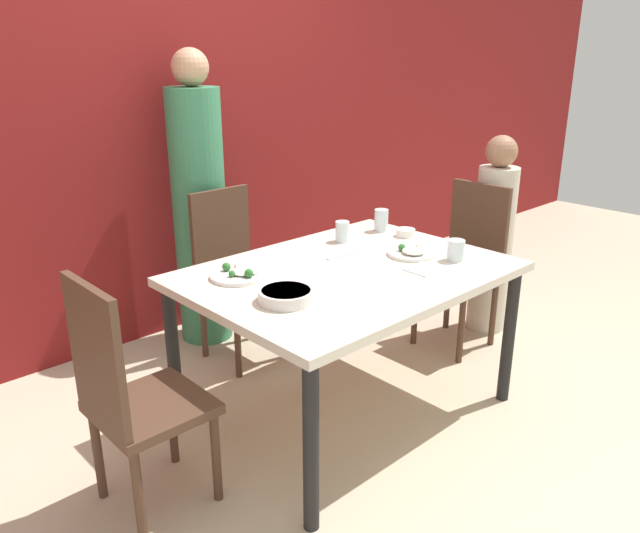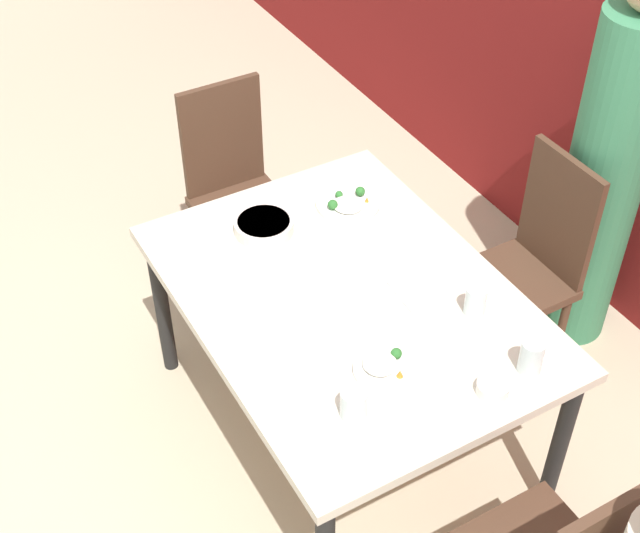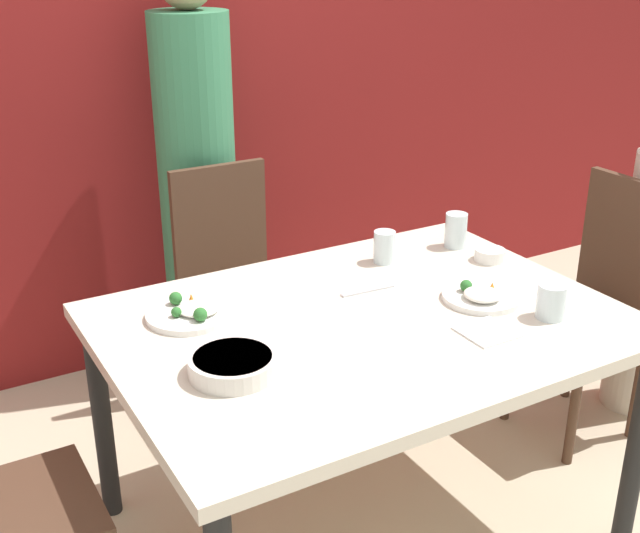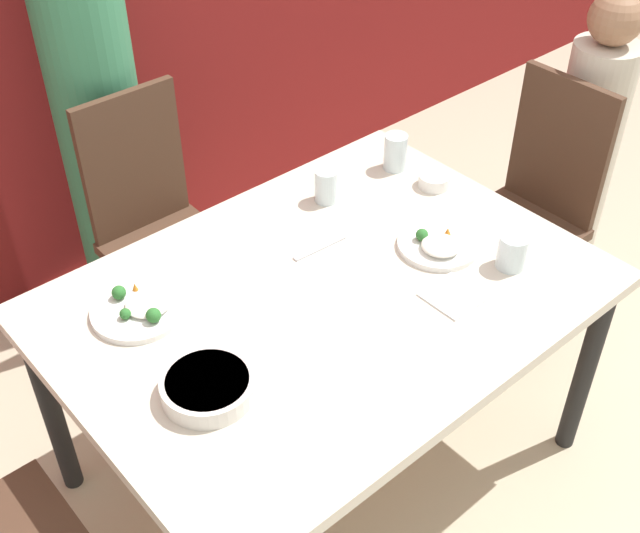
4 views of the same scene
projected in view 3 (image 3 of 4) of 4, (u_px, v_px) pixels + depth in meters
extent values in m
plane|color=beige|center=(360.00, 526.00, 2.58)|extent=(10.00, 10.00, 0.00)
cube|color=maroon|center=(169.00, 43.00, 3.23)|extent=(10.00, 0.06, 2.70)
cube|color=beige|center=(364.00, 325.00, 2.30)|extent=(1.45, 1.06, 0.04)
cylinder|color=black|center=(637.00, 449.00, 2.37)|extent=(0.06, 0.06, 0.70)
cylinder|color=black|center=(102.00, 420.00, 2.51)|extent=(0.06, 0.06, 0.70)
cylinder|color=black|center=(440.00, 324.00, 3.13)|extent=(0.06, 0.06, 0.70)
cube|color=#4C3323|center=(243.00, 316.00, 3.05)|extent=(0.40, 0.40, 0.04)
cube|color=#4C3323|center=(220.00, 232.00, 3.09)|extent=(0.38, 0.03, 0.53)
cylinder|color=#4C3323|center=(223.00, 397.00, 2.92)|extent=(0.04, 0.04, 0.40)
cylinder|color=#4C3323|center=(303.00, 374.00, 3.08)|extent=(0.04, 0.04, 0.40)
cylinder|color=#4C3323|center=(190.00, 358.00, 3.19)|extent=(0.04, 0.04, 0.40)
cylinder|color=#4C3323|center=(264.00, 339.00, 3.34)|extent=(0.04, 0.04, 0.40)
cube|color=#4C3323|center=(579.00, 331.00, 2.94)|extent=(0.40, 0.40, 0.04)
cube|color=#4C3323|center=(625.00, 249.00, 2.91)|extent=(0.03, 0.38, 0.53)
cylinder|color=#4C3323|center=(509.00, 374.00, 3.08)|extent=(0.04, 0.04, 0.40)
cylinder|color=#4C3323|center=(573.00, 415.00, 2.81)|extent=(0.04, 0.04, 0.40)
cylinder|color=#4C3323|center=(570.00, 353.00, 3.23)|extent=(0.04, 0.04, 0.40)
cylinder|color=#4C3323|center=(637.00, 390.00, 2.97)|extent=(0.04, 0.04, 0.40)
cube|color=#4C3323|center=(15.00, 515.00, 2.01)|extent=(0.40, 0.40, 0.04)
cylinder|color=#4C3323|center=(75.00, 523.00, 2.30)|extent=(0.04, 0.04, 0.40)
cylinder|color=#387F56|center=(199.00, 204.00, 3.23)|extent=(0.31, 0.31, 1.50)
cylinder|color=silver|center=(233.00, 365.00, 2.00)|extent=(0.22, 0.22, 0.05)
cylinder|color=#BC5123|center=(233.00, 357.00, 1.99)|extent=(0.20, 0.20, 0.01)
cylinder|color=white|center=(189.00, 314.00, 2.30)|extent=(0.25, 0.25, 0.02)
ellipsoid|color=white|center=(199.00, 308.00, 2.29)|extent=(0.12, 0.12, 0.02)
sphere|color=#2D702D|center=(176.00, 312.00, 2.25)|extent=(0.03, 0.03, 0.03)
sphere|color=#2D702D|center=(200.00, 314.00, 2.23)|extent=(0.04, 0.04, 0.04)
sphere|color=#2D702D|center=(176.00, 298.00, 2.33)|extent=(0.04, 0.04, 0.04)
cone|color=orange|center=(191.00, 297.00, 2.36)|extent=(0.02, 0.02, 0.02)
cylinder|color=white|center=(481.00, 297.00, 2.41)|extent=(0.24, 0.24, 0.02)
ellipsoid|color=white|center=(482.00, 294.00, 2.37)|extent=(0.11, 0.11, 0.03)
sphere|color=#2D702D|center=(466.00, 286.00, 2.41)|extent=(0.04, 0.04, 0.04)
cone|color=orange|center=(492.00, 286.00, 2.42)|extent=(0.02, 0.02, 0.03)
cylinder|color=white|center=(490.00, 255.00, 2.69)|extent=(0.10, 0.10, 0.04)
cylinder|color=white|center=(490.00, 250.00, 2.68)|extent=(0.09, 0.09, 0.01)
cylinder|color=silver|center=(456.00, 230.00, 2.79)|extent=(0.08, 0.08, 0.12)
cylinder|color=silver|center=(384.00, 247.00, 2.66)|extent=(0.07, 0.07, 0.11)
cylinder|color=silver|center=(551.00, 301.00, 2.28)|extent=(0.08, 0.08, 0.10)
cube|color=white|center=(487.00, 332.00, 2.21)|extent=(0.14, 0.14, 0.01)
cube|color=silver|center=(368.00, 290.00, 2.46)|extent=(0.18, 0.03, 0.01)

